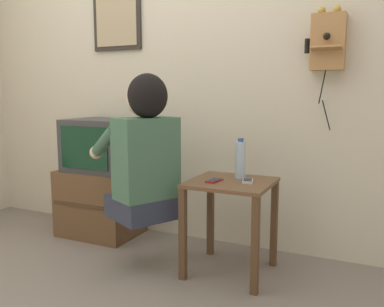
{
  "coord_description": "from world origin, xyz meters",
  "views": [
    {
      "loc": [
        1.35,
        -1.63,
        1.11
      ],
      "look_at": [
        0.3,
        0.61,
        0.74
      ],
      "focal_mm": 38.0,
      "sensor_mm": 36.0,
      "label": 1
    }
  ],
  "objects_px": {
    "water_bottle": "(240,159)",
    "cell_phone_held": "(214,181)",
    "person": "(144,149)",
    "wall_phone_antique": "(328,42)",
    "cell_phone_spare": "(248,181)",
    "framed_picture": "(117,20)",
    "television": "(102,145)"
  },
  "relations": [
    {
      "from": "water_bottle",
      "to": "cell_phone_held",
      "type": "bearing_deg",
      "value": -122.89
    },
    {
      "from": "cell_phone_held",
      "to": "water_bottle",
      "type": "distance_m",
      "value": 0.23
    },
    {
      "from": "cell_phone_spare",
      "to": "television",
      "type": "bearing_deg",
      "value": 155.58
    },
    {
      "from": "cell_phone_held",
      "to": "person",
      "type": "bearing_deg",
      "value": -155.4
    },
    {
      "from": "cell_phone_held",
      "to": "water_bottle",
      "type": "relative_size",
      "value": 0.52
    },
    {
      "from": "cell_phone_held",
      "to": "water_bottle",
      "type": "height_order",
      "value": "water_bottle"
    },
    {
      "from": "wall_phone_antique",
      "to": "cell_phone_held",
      "type": "xyz_separation_m",
      "value": [
        -0.56,
        -0.48,
        -0.84
      ]
    },
    {
      "from": "wall_phone_antique",
      "to": "person",
      "type": "bearing_deg",
      "value": -148.21
    },
    {
      "from": "television",
      "to": "cell_phone_held",
      "type": "distance_m",
      "value": 1.11
    },
    {
      "from": "water_bottle",
      "to": "person",
      "type": "bearing_deg",
      "value": -150.42
    },
    {
      "from": "person",
      "to": "television",
      "type": "relative_size",
      "value": 1.76
    },
    {
      "from": "wall_phone_antique",
      "to": "cell_phone_held",
      "type": "distance_m",
      "value": 1.12
    },
    {
      "from": "cell_phone_held",
      "to": "cell_phone_spare",
      "type": "bearing_deg",
      "value": 31.73
    },
    {
      "from": "television",
      "to": "cell_phone_held",
      "type": "xyz_separation_m",
      "value": [
        1.06,
        -0.31,
        -0.13
      ]
    },
    {
      "from": "framed_picture",
      "to": "cell_phone_spare",
      "type": "relative_size",
      "value": 3.43
    },
    {
      "from": "wall_phone_antique",
      "to": "water_bottle",
      "type": "xyz_separation_m",
      "value": [
        -0.45,
        -0.31,
        -0.73
      ]
    },
    {
      "from": "framed_picture",
      "to": "person",
      "type": "bearing_deg",
      "value": -45.71
    },
    {
      "from": "wall_phone_antique",
      "to": "cell_phone_spare",
      "type": "bearing_deg",
      "value": -133.88
    },
    {
      "from": "cell_phone_spare",
      "to": "framed_picture",
      "type": "bearing_deg",
      "value": 146.15
    },
    {
      "from": "wall_phone_antique",
      "to": "water_bottle",
      "type": "height_order",
      "value": "wall_phone_antique"
    },
    {
      "from": "person",
      "to": "framed_picture",
      "type": "relative_size",
      "value": 1.94
    },
    {
      "from": "cell_phone_spare",
      "to": "water_bottle",
      "type": "bearing_deg",
      "value": 118.03
    },
    {
      "from": "wall_phone_antique",
      "to": "water_bottle",
      "type": "relative_size",
      "value": 3.03
    },
    {
      "from": "television",
      "to": "cell_phone_held",
      "type": "bearing_deg",
      "value": -16.06
    },
    {
      "from": "person",
      "to": "cell_phone_spare",
      "type": "bearing_deg",
      "value": -42.84
    },
    {
      "from": "wall_phone_antique",
      "to": "framed_picture",
      "type": "xyz_separation_m",
      "value": [
        -1.61,
        0.04,
        0.25
      ]
    },
    {
      "from": "television",
      "to": "wall_phone_antique",
      "type": "bearing_deg",
      "value": 6.01
    },
    {
      "from": "television",
      "to": "wall_phone_antique",
      "type": "height_order",
      "value": "wall_phone_antique"
    },
    {
      "from": "person",
      "to": "cell_phone_held",
      "type": "height_order",
      "value": "person"
    },
    {
      "from": "framed_picture",
      "to": "television",
      "type": "bearing_deg",
      "value": -93.8
    },
    {
      "from": "wall_phone_antique",
      "to": "framed_picture",
      "type": "height_order",
      "value": "framed_picture"
    },
    {
      "from": "television",
      "to": "cell_phone_spare",
      "type": "relative_size",
      "value": 3.78
    }
  ]
}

